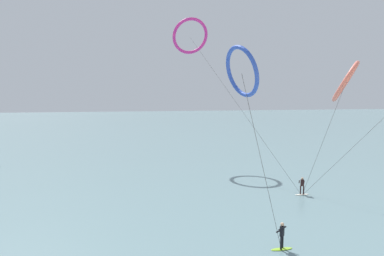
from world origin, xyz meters
TOP-DOWN VIEW (x-y plane):
  - sea_water at (0.00, 107.75)m, footprint 400.00×200.00m
  - surfer_lime at (3.69, 14.12)m, footprint 1.40×0.73m
  - surfer_ivory at (11.16, 24.71)m, footprint 1.40×0.69m
  - kite_cobalt at (1.19, 14.74)m, footprint 3.41×3.31m
  - kite_magenta at (4.63, 44.43)m, footprint 9.27×21.33m
  - kite_coral at (13.85, 22.58)m, footprint 4.83×4.58m

SIDE VIEW (x-z plane):
  - sea_water at x=0.00m, z-range 0.00..0.08m
  - surfer_lime at x=3.69m, z-range -0.03..1.67m
  - surfer_ivory at x=11.16m, z-range -0.03..1.67m
  - kite_coral at x=13.85m, z-range 4.43..17.00m
  - kite_cobalt at x=1.19m, z-range 4.66..17.09m
  - kite_magenta at x=4.63m, z-range 7.67..27.96m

